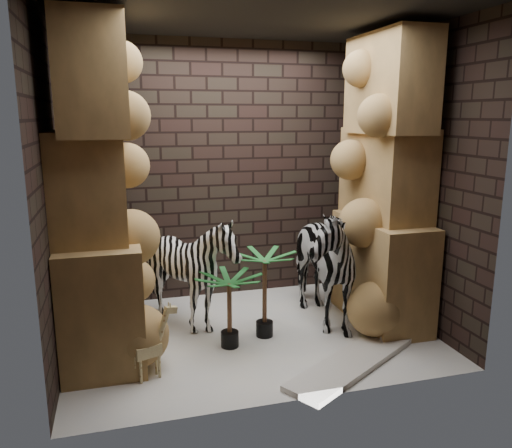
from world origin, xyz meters
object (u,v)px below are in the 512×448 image
object	(u,v)px
zebra_left	(191,277)
palm_back	(229,310)
giraffe_toy	(148,343)
zebra_right	(314,251)
surfboard	(353,362)
palm_front	(265,294)

from	to	relation	value
zebra_left	palm_back	world-z (taller)	zebra_left
giraffe_toy	palm_back	distance (m)	0.88
giraffe_toy	palm_back	world-z (taller)	palm_back
zebra_right	palm_back	world-z (taller)	zebra_right
zebra_right	giraffe_toy	world-z (taller)	zebra_right
surfboard	giraffe_toy	bearing A→B (deg)	140.58
zebra_left	palm_front	xyz separation A→B (m)	(0.66, -0.37, -0.11)
surfboard	zebra_right	bearing A→B (deg)	57.21
giraffe_toy	surfboard	size ratio (longest dim) A/B	0.42
palm_front	surfboard	distance (m)	1.06
palm_front	surfboard	size ratio (longest dim) A/B	0.57
zebra_left	surfboard	xyz separation A→B (m)	(1.24, -1.15, -0.53)
palm_front	palm_back	xyz separation A→B (m)	(-0.38, -0.14, -0.08)
zebra_right	giraffe_toy	xyz separation A→B (m)	(-1.77, -0.77, -0.45)
zebra_right	surfboard	distance (m)	1.25
surfboard	zebra_left	bearing A→B (deg)	105.57
zebra_right	palm_front	size ratio (longest dim) A/B	1.75
zebra_left	palm_back	bearing A→B (deg)	-50.27
zebra_right	palm_back	size ratio (longest dim) A/B	2.12
palm_front	palm_back	size ratio (longest dim) A/B	1.21
palm_front	zebra_left	bearing A→B (deg)	150.68
surfboard	palm_back	bearing A→B (deg)	114.69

